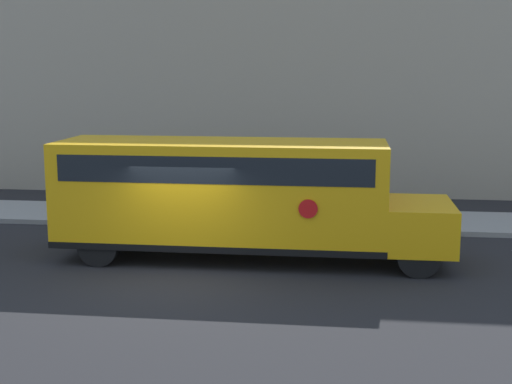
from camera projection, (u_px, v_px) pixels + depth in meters
name	position (u px, v px, depth m)	size (l,w,h in m)	color
ground_plane	(177.00, 278.00, 16.38)	(60.00, 60.00, 0.00)	black
sidewalk_strip	(225.00, 217.00, 22.72)	(44.00, 3.00, 0.15)	gray
building_backdrop	(252.00, 37.00, 28.05)	(32.00, 4.00, 11.95)	#9E937F
school_bus	(234.00, 192.00, 17.77)	(9.73, 2.57, 2.98)	#EAA80F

